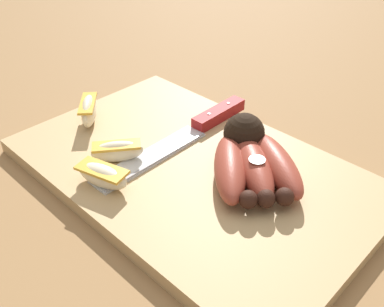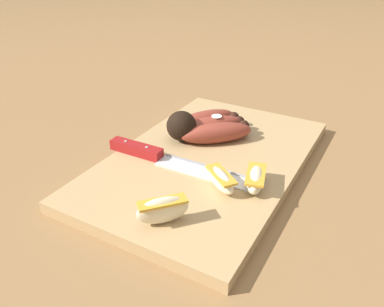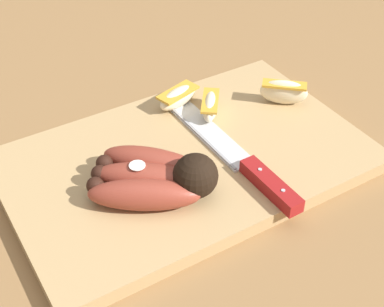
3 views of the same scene
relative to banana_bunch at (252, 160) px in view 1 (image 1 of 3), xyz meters
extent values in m
plane|color=olive|center=(-0.07, -0.04, -0.04)|extent=(6.00, 6.00, 0.00)
cube|color=tan|center=(-0.07, -0.04, -0.03)|extent=(0.47, 0.30, 0.02)
sphere|color=black|center=(-0.04, 0.03, 0.01)|extent=(0.06, 0.06, 0.06)
ellipsoid|color=brown|center=(-0.01, -0.03, 0.00)|extent=(0.12, 0.13, 0.04)
sphere|color=black|center=(0.04, -0.06, 0.00)|extent=(0.02, 0.02, 0.02)
ellipsoid|color=brown|center=(0.01, -0.01, 0.00)|extent=(0.13, 0.12, 0.04)
sphere|color=black|center=(0.06, -0.05, 0.00)|extent=(0.02, 0.02, 0.02)
ellipsoid|color=brown|center=(0.03, 0.02, 0.00)|extent=(0.13, 0.11, 0.04)
sphere|color=black|center=(0.07, -0.03, 0.00)|extent=(0.02, 0.02, 0.02)
cylinder|color=white|center=(0.02, -0.01, 0.02)|extent=(0.02, 0.02, 0.00)
cube|color=silver|center=(-0.12, -0.07, -0.02)|extent=(0.04, 0.18, 0.00)
cube|color=#99999E|center=(-0.10, -0.07, -0.02)|extent=(0.01, 0.18, 0.00)
cube|color=maroon|center=(-0.12, 0.07, -0.01)|extent=(0.02, 0.10, 0.02)
cylinder|color=#B2B2B7|center=(-0.12, 0.10, 0.00)|extent=(0.01, 0.01, 0.00)
cylinder|color=#B2B2B7|center=(-0.12, 0.05, 0.00)|extent=(0.01, 0.01, 0.00)
ellipsoid|color=beige|center=(-0.11, -0.15, -0.01)|extent=(0.07, 0.04, 0.03)
cube|color=gold|center=(-0.11, -0.15, 0.00)|extent=(0.07, 0.04, 0.00)
ellipsoid|color=beige|center=(-0.14, -0.10, -0.01)|extent=(0.06, 0.07, 0.03)
cube|color=gold|center=(-0.14, -0.10, 0.00)|extent=(0.06, 0.06, 0.00)
ellipsoid|color=beige|center=(-0.25, -0.07, 0.00)|extent=(0.07, 0.06, 0.04)
cube|color=gold|center=(-0.25, -0.07, 0.01)|extent=(0.06, 0.06, 0.00)
camera|label=1|loc=(0.25, -0.37, 0.32)|focal=40.52mm
camera|label=2|loc=(-0.58, -0.30, 0.31)|focal=35.70mm
camera|label=3|loc=(0.23, 0.45, 0.45)|focal=52.23mm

